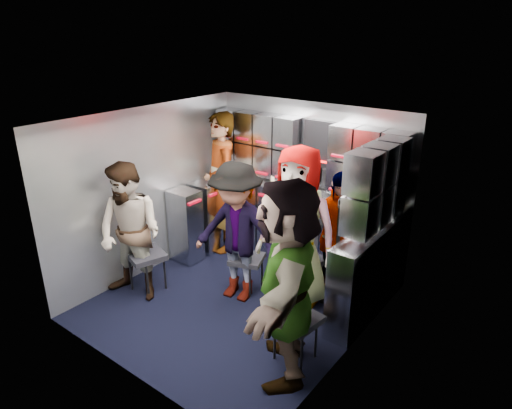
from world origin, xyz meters
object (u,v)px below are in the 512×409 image
Objects in this scene: attendant_arc_a at (131,233)px; attendant_arc_e at (287,281)px; attendant_arc_c at (297,228)px; attendant_arc_d at (336,237)px; attendant_standing at (221,183)px; jump_seat_mid_right at (341,264)px; attendant_arc_b at (237,233)px; jump_seat_near_left at (146,257)px; jump_seat_center at (304,262)px; jump_seat_mid_left at (247,261)px; jump_seat_near_right at (296,321)px.

attendant_arc_e is (2.07, 0.03, 0.13)m from attendant_arc_a.
attendant_arc_c reaches higher than attendant_arc_d.
attendant_standing is 2.60m from attendant_arc_e.
attendant_standing reaches higher than jump_seat_mid_right.
attendant_arc_b reaches higher than attendant_arc_a.
attendant_standing is at bearing 79.20° from attendant_arc_a.
attendant_arc_d reaches higher than jump_seat_near_left.
attendant_arc_c reaches higher than jump_seat_center.
attendant_arc_c is (0.60, 0.31, 0.10)m from attendant_arc_b.
attendant_standing reaches higher than attendant_arc_c.
jump_seat_center is 0.26× the size of attendant_arc_e.
attendant_arc_d reaches higher than jump_seat_mid_right.
attendant_standing is at bearing 145.56° from jump_seat_mid_left.
jump_seat_center is 2.00m from attendant_arc_a.
jump_seat_near_left is at bearing -179.09° from jump_seat_near_right.
attendant_arc_a is 1.05× the size of attendant_arc_d.
attendant_standing is 1.89m from attendant_arc_d.
jump_seat_near_right is 0.29× the size of attendant_arc_b.
jump_seat_near_left is at bearing -56.54° from attendant_standing.
attendant_arc_c is 1.13m from attendant_arc_e.
attendant_arc_d is 0.82× the size of attendant_arc_e.
attendant_arc_b is 0.88× the size of attendant_arc_e.
jump_seat_near_left reaches higher than jump_seat_mid_left.
attendant_arc_a is 0.99× the size of attendant_arc_b.
jump_seat_near_left is 0.27× the size of attendant_standing.
attendant_arc_d is at bearing 30.33° from jump_seat_center.
jump_seat_center reaches higher than jump_seat_mid_right.
jump_seat_mid_left is 1.18× the size of jump_seat_mid_right.
attendant_arc_d is (0.89, 0.67, -0.05)m from attendant_arc_b.
jump_seat_near_left reaches higher than jump_seat_near_right.
attendant_arc_b reaches higher than jump_seat_mid_left.
jump_seat_near_right is 0.25× the size of attendant_standing.
jump_seat_mid_left is 0.47m from attendant_arc_b.
jump_seat_mid_right is 2.46m from attendant_arc_a.
attendant_standing reaches higher than jump_seat_center.
attendant_arc_d is at bearing 25.02° from attendant_arc_a.
jump_seat_near_left is at bearing -158.41° from attendant_arc_b.
jump_seat_mid_left is at bearing 179.51° from attendant_arc_d.
attendant_arc_e is (0.23, -1.53, 0.58)m from jump_seat_mid_right.
attendant_arc_e is at bearing -90.00° from jump_seat_near_right.
jump_seat_near_right is at bearing -0.46° from attendant_standing.
jump_seat_mid_right is 1.37m from jump_seat_near_right.
jump_seat_mid_right is at bearing 36.87° from jump_seat_near_left.
jump_seat_near_left is 0.32× the size of attendant_arc_a.
attendant_arc_a is (-2.07, -0.21, 0.39)m from jump_seat_near_right.
attendant_arc_c is 1.20× the size of attendant_arc_d.
attendant_arc_d is (1.84, 1.38, -0.04)m from attendant_arc_a.
jump_seat_near_right is at bearing 0.91° from jump_seat_near_left.
attendant_arc_c is at bearing 12.71° from jump_seat_mid_left.
jump_seat_near_right reaches higher than jump_seat_mid_left.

